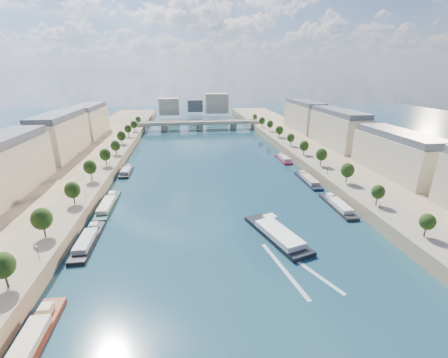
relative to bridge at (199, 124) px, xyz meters
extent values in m
plane|color=#0D2E3A|center=(0.00, -137.61, -5.08)|extent=(700.00, 700.00, 0.00)
cube|color=#9E8460|center=(-72.00, -137.61, -2.58)|extent=(44.00, 520.00, 5.00)
cube|color=#9E8460|center=(72.00, -137.61, -2.58)|extent=(44.00, 520.00, 5.00)
cube|color=gray|center=(-57.00, -137.61, -0.03)|extent=(14.00, 520.00, 0.10)
cube|color=gray|center=(57.00, -137.61, -0.03)|extent=(14.00, 520.00, 0.10)
cylinder|color=#382B1E|center=(-55.00, -219.61, 1.83)|extent=(0.50, 0.50, 3.82)
cylinder|color=#382B1E|center=(-55.00, -195.61, 1.83)|extent=(0.50, 0.50, 3.82)
ellipsoid|color=black|center=(-55.00, -195.61, 5.42)|extent=(4.80, 4.80, 5.52)
cylinder|color=#382B1E|center=(-55.00, -171.61, 1.83)|extent=(0.50, 0.50, 3.82)
ellipsoid|color=black|center=(-55.00, -171.61, 5.42)|extent=(4.80, 4.80, 5.52)
cylinder|color=#382B1E|center=(-55.00, -147.61, 1.83)|extent=(0.50, 0.50, 3.82)
ellipsoid|color=black|center=(-55.00, -147.61, 5.42)|extent=(4.80, 4.80, 5.52)
cylinder|color=#382B1E|center=(-55.00, -123.61, 1.83)|extent=(0.50, 0.50, 3.82)
ellipsoid|color=black|center=(-55.00, -123.61, 5.42)|extent=(4.80, 4.80, 5.52)
cylinder|color=#382B1E|center=(-55.00, -99.61, 1.83)|extent=(0.50, 0.50, 3.82)
ellipsoid|color=black|center=(-55.00, -99.61, 5.42)|extent=(4.80, 4.80, 5.52)
cylinder|color=#382B1E|center=(-55.00, -75.61, 1.83)|extent=(0.50, 0.50, 3.82)
ellipsoid|color=black|center=(-55.00, -75.61, 5.42)|extent=(4.80, 4.80, 5.52)
cylinder|color=#382B1E|center=(-55.00, -51.61, 1.83)|extent=(0.50, 0.50, 3.82)
ellipsoid|color=black|center=(-55.00, -51.61, 5.42)|extent=(4.80, 4.80, 5.52)
cylinder|color=#382B1E|center=(-55.00, -27.61, 1.83)|extent=(0.50, 0.50, 3.82)
ellipsoid|color=black|center=(-55.00, -27.61, 5.42)|extent=(4.80, 4.80, 5.52)
cylinder|color=#382B1E|center=(-55.00, -3.61, 1.83)|extent=(0.50, 0.50, 3.82)
ellipsoid|color=black|center=(-55.00, -3.61, 5.42)|extent=(4.80, 4.80, 5.52)
cylinder|color=#382B1E|center=(55.00, -211.61, 1.83)|extent=(0.50, 0.50, 3.82)
ellipsoid|color=black|center=(55.00, -211.61, 5.42)|extent=(4.80, 4.80, 5.52)
cylinder|color=#382B1E|center=(55.00, -187.61, 1.83)|extent=(0.50, 0.50, 3.82)
ellipsoid|color=black|center=(55.00, -187.61, 5.42)|extent=(4.80, 4.80, 5.52)
cylinder|color=#382B1E|center=(55.00, -163.61, 1.83)|extent=(0.50, 0.50, 3.82)
ellipsoid|color=black|center=(55.00, -163.61, 5.42)|extent=(4.80, 4.80, 5.52)
cylinder|color=#382B1E|center=(55.00, -139.61, 1.83)|extent=(0.50, 0.50, 3.82)
ellipsoid|color=black|center=(55.00, -139.61, 5.42)|extent=(4.80, 4.80, 5.52)
cylinder|color=#382B1E|center=(55.00, -115.61, 1.83)|extent=(0.50, 0.50, 3.82)
ellipsoid|color=black|center=(55.00, -115.61, 5.42)|extent=(4.80, 4.80, 5.52)
cylinder|color=#382B1E|center=(55.00, -91.61, 1.83)|extent=(0.50, 0.50, 3.82)
ellipsoid|color=black|center=(55.00, -91.61, 5.42)|extent=(4.80, 4.80, 5.52)
cylinder|color=#382B1E|center=(55.00, -67.61, 1.83)|extent=(0.50, 0.50, 3.82)
ellipsoid|color=black|center=(55.00, -67.61, 5.42)|extent=(4.80, 4.80, 5.52)
cylinder|color=#382B1E|center=(55.00, -43.61, 1.83)|extent=(0.50, 0.50, 3.82)
ellipsoid|color=black|center=(55.00, -43.61, 5.42)|extent=(4.80, 4.80, 5.52)
cylinder|color=#382B1E|center=(55.00, -19.61, 1.83)|extent=(0.50, 0.50, 3.82)
ellipsoid|color=black|center=(55.00, -19.61, 5.42)|extent=(4.80, 4.80, 5.52)
cylinder|color=#382B1E|center=(55.00, 4.39, 1.83)|extent=(0.50, 0.50, 3.82)
ellipsoid|color=black|center=(55.00, 4.39, 5.42)|extent=(4.80, 4.80, 5.52)
cylinder|color=black|center=(-52.50, -207.61, 1.92)|extent=(0.14, 0.14, 4.00)
sphere|color=#FFE5B2|center=(-52.50, -207.61, 4.02)|extent=(0.36, 0.36, 0.36)
cylinder|color=black|center=(-52.50, -167.61, 1.92)|extent=(0.14, 0.14, 4.00)
sphere|color=#FFE5B2|center=(-52.50, -167.61, 4.02)|extent=(0.36, 0.36, 0.36)
cylinder|color=black|center=(-52.50, -127.61, 1.92)|extent=(0.14, 0.14, 4.00)
sphere|color=#FFE5B2|center=(-52.50, -127.61, 4.02)|extent=(0.36, 0.36, 0.36)
cylinder|color=black|center=(-52.50, -87.61, 1.92)|extent=(0.14, 0.14, 4.00)
sphere|color=#FFE5B2|center=(-52.50, -87.61, 4.02)|extent=(0.36, 0.36, 0.36)
cylinder|color=black|center=(-52.50, -47.61, 1.92)|extent=(0.14, 0.14, 4.00)
sphere|color=#FFE5B2|center=(-52.50, -47.61, 4.02)|extent=(0.36, 0.36, 0.36)
cylinder|color=black|center=(52.50, -192.61, 1.92)|extent=(0.14, 0.14, 4.00)
sphere|color=#FFE5B2|center=(52.50, -192.61, 4.02)|extent=(0.36, 0.36, 0.36)
cylinder|color=black|center=(52.50, -152.61, 1.92)|extent=(0.14, 0.14, 4.00)
sphere|color=#FFE5B2|center=(52.50, -152.61, 4.02)|extent=(0.36, 0.36, 0.36)
cylinder|color=black|center=(52.50, -112.61, 1.92)|extent=(0.14, 0.14, 4.00)
sphere|color=#FFE5B2|center=(52.50, -112.61, 4.02)|extent=(0.36, 0.36, 0.36)
cylinder|color=black|center=(52.50, -72.61, 1.92)|extent=(0.14, 0.14, 4.00)
sphere|color=#FFE5B2|center=(52.50, -72.61, 4.02)|extent=(0.36, 0.36, 0.36)
cylinder|color=black|center=(52.50, -32.61, 1.92)|extent=(0.14, 0.14, 4.00)
sphere|color=#FFE5B2|center=(52.50, -32.61, 4.02)|extent=(0.36, 0.36, 0.36)
cube|color=beige|center=(-85.00, -154.61, 9.92)|extent=(16.00, 52.00, 20.00)
cube|color=#474C54|center=(-85.00, -154.61, 21.52)|extent=(14.72, 50.44, 3.20)
cube|color=beige|center=(-85.00, -96.61, 9.92)|extent=(16.00, 52.00, 20.00)
cube|color=#474C54|center=(-85.00, -96.61, 21.52)|extent=(14.72, 50.44, 3.20)
cube|color=beige|center=(-85.00, -38.61, 9.92)|extent=(16.00, 52.00, 20.00)
cube|color=#474C54|center=(-85.00, -38.61, 21.52)|extent=(14.72, 50.44, 3.20)
cube|color=beige|center=(85.00, -154.61, 9.92)|extent=(16.00, 52.00, 20.00)
cube|color=#474C54|center=(85.00, -154.61, 21.52)|extent=(14.72, 50.44, 3.20)
cube|color=beige|center=(85.00, -96.61, 9.92)|extent=(16.00, 52.00, 20.00)
cube|color=#474C54|center=(85.00, -96.61, 21.52)|extent=(14.72, 50.44, 3.20)
cube|color=beige|center=(85.00, -38.61, 9.92)|extent=(16.00, 52.00, 20.00)
cube|color=#474C54|center=(85.00, -38.61, 21.52)|extent=(14.72, 50.44, 3.20)
cube|color=beige|center=(-30.00, 72.39, 8.92)|extent=(22.00, 18.00, 18.00)
cube|color=beige|center=(25.00, 82.39, 10.92)|extent=(26.00, 20.00, 22.00)
cube|color=#474C54|center=(0.00, 97.39, 6.92)|extent=(18.00, 16.00, 14.00)
cube|color=#C1B79E|center=(0.00, 0.00, 1.12)|extent=(112.00, 11.00, 2.20)
cube|color=#C1B79E|center=(0.00, -5.00, 2.62)|extent=(112.00, 0.80, 0.90)
cube|color=#C1B79E|center=(0.00, 5.00, 2.62)|extent=(112.00, 0.80, 0.90)
cylinder|color=#C1B79E|center=(-32.00, 0.00, -2.58)|extent=(6.40, 6.40, 5.00)
cylinder|color=#C1B79E|center=(0.00, 0.00, -2.58)|extent=(6.40, 6.40, 5.00)
cylinder|color=#C1B79E|center=(32.00, 0.00, -2.58)|extent=(6.40, 6.40, 5.00)
cube|color=#C1B79E|center=(-52.00, 0.00, -2.58)|extent=(6.00, 12.00, 5.00)
cube|color=#C1B79E|center=(52.00, 0.00, -2.58)|extent=(6.00, 12.00, 5.00)
cube|color=black|center=(14.89, -195.98, -4.65)|extent=(16.54, 30.13, 2.07)
cube|color=white|center=(14.89, -198.30, -2.68)|extent=(12.10, 20.00, 1.86)
cube|color=white|center=(14.89, -187.29, -2.71)|extent=(4.99, 4.55, 1.80)
cube|color=silver|center=(11.69, -212.98, -5.06)|extent=(5.85, 25.79, 0.04)
cube|color=silver|center=(18.09, -212.98, -5.06)|extent=(11.81, 24.18, 0.04)
cube|color=maroon|center=(-45.50, -229.40, -4.78)|extent=(5.00, 22.65, 1.80)
cube|color=beige|center=(-45.50, -231.21, -3.08)|extent=(4.10, 12.45, 1.60)
cube|color=beige|center=(-45.50, -222.60, -2.98)|extent=(2.50, 2.72, 1.80)
cube|color=black|center=(-45.50, -192.01, -4.78)|extent=(5.00, 24.43, 1.80)
cube|color=#A4A9B0|center=(-45.50, -193.97, -3.08)|extent=(4.10, 13.44, 1.60)
cube|color=#A4A9B0|center=(-45.50, -184.68, -2.98)|extent=(2.50, 2.93, 1.80)
cube|color=#16372D|center=(-45.50, -164.94, -4.78)|extent=(5.00, 27.96, 1.80)
cube|color=beige|center=(-45.50, -167.18, -3.08)|extent=(4.10, 15.38, 1.60)
cube|color=beige|center=(-45.50, -156.55, -2.98)|extent=(2.50, 3.36, 1.80)
cube|color=black|center=(-45.50, -121.99, -4.78)|extent=(5.00, 19.22, 1.80)
cube|color=#999AA2|center=(-45.50, -123.52, -3.08)|extent=(4.10, 10.57, 1.60)
cube|color=#999AA2|center=(-45.50, -116.22, -2.98)|extent=(2.50, 2.31, 1.80)
cube|color=black|center=(45.50, -177.75, -4.78)|extent=(5.00, 23.81, 1.80)
cube|color=white|center=(45.50, -179.65, -3.08)|extent=(4.10, 13.10, 1.60)
cube|color=white|center=(45.50, -170.60, -2.98)|extent=(2.50, 2.86, 1.80)
cube|color=#161D31|center=(45.50, -147.51, -4.78)|extent=(5.00, 25.48, 1.80)
cube|color=#BDAC8E|center=(45.50, -149.55, -3.08)|extent=(4.10, 14.02, 1.60)
cube|color=#BDAC8E|center=(45.50, -139.87, -2.98)|extent=(2.50, 3.06, 1.80)
cube|color=maroon|center=(45.50, -109.75, -4.78)|extent=(5.00, 19.50, 1.80)
cube|color=silver|center=(45.50, -111.31, -3.08)|extent=(4.10, 10.72, 1.60)
cube|color=silver|center=(45.50, -103.91, -2.98)|extent=(2.50, 2.34, 1.80)
camera|label=1|loc=(-13.50, -279.34, 46.11)|focal=24.00mm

